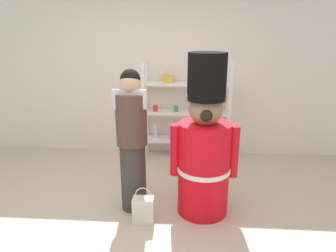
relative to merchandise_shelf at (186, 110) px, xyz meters
The scene contains 6 objects.
ground_plane 2.17m from the merchandise_shelf, 102.77° to the right, with size 6.40×6.40×0.00m, color beige.
back_wall 0.73m from the merchandise_shelf, 153.83° to the left, with size 6.40×0.12×2.60m, color silver.
merchandise_shelf is the anchor object (origin of this frame).
teddy_bear_guard 1.63m from the merchandise_shelf, 82.43° to the right, with size 0.74×0.58×1.77m.
person_shopper 1.70m from the merchandise_shelf, 109.54° to the right, with size 0.35×0.33×1.60m.
shopping_bag 2.03m from the merchandise_shelf, 102.52° to the right, with size 0.22×0.14×0.41m.
Camera 1 is at (0.49, -2.73, 1.97)m, focal length 32.87 mm.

